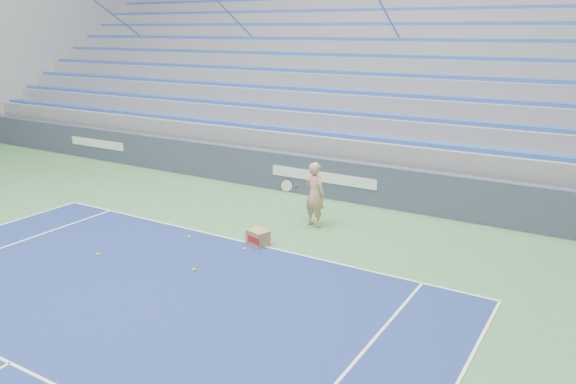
{
  "coord_description": "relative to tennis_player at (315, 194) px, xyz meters",
  "views": [
    {
      "loc": [
        6.88,
        2.55,
        4.51
      ],
      "look_at": [
        0.93,
        12.38,
        1.15
      ],
      "focal_mm": 35.0,
      "sensor_mm": 36.0,
      "label": 1
    }
  ],
  "objects": [
    {
      "name": "sponsor_barrier",
      "position": [
        -0.89,
        2.26,
        -0.23
      ],
      "size": [
        30.0,
        0.32,
        1.1
      ],
      "color": "#384055",
      "rests_on": "ground"
    },
    {
      "name": "tennis_ball_3",
      "position": [
        -0.52,
        -2.13,
        -0.74
      ],
      "size": [
        0.07,
        0.07,
        0.07
      ],
      "primitive_type": "sphere",
      "color": "yellow",
      "rests_on": "ground"
    },
    {
      "name": "tennis_ball_4",
      "position": [
        -2.93,
        -3.93,
        -0.74
      ],
      "size": [
        0.07,
        0.07,
        0.07
      ],
      "primitive_type": "sphere",
      "color": "yellow",
      "rests_on": "ground"
    },
    {
      "name": "bleachers",
      "position": [
        -0.9,
        7.97,
        1.58
      ],
      "size": [
        31.0,
        9.15,
        7.3
      ],
      "color": "gray",
      "rests_on": "ground"
    },
    {
      "name": "tennis_ball_2",
      "position": [
        -3.47,
        -1.27,
        -0.74
      ],
      "size": [
        0.07,
        0.07,
        0.07
      ],
      "primitive_type": "sphere",
      "color": "yellow",
      "rests_on": "ground"
    },
    {
      "name": "ball_box",
      "position": [
        -0.45,
        -1.71,
        -0.61
      ],
      "size": [
        0.52,
        0.45,
        0.34
      ],
      "color": "#9B774B",
      "rests_on": "ground"
    },
    {
      "name": "tennis_ball_0",
      "position": [
        -2.0,
        -2.18,
        -0.74
      ],
      "size": [
        0.07,
        0.07,
        0.07
      ],
      "primitive_type": "sphere",
      "color": "yellow",
      "rests_on": "ground"
    },
    {
      "name": "tennis_player",
      "position": [
        0.0,
        0.0,
        0.0
      ],
      "size": [
        0.92,
        0.86,
        1.55
      ],
      "color": "tan",
      "rests_on": "ground"
    },
    {
      "name": "tennis_ball_1",
      "position": [
        -0.73,
        -3.5,
        -0.74
      ],
      "size": [
        0.07,
        0.07,
        0.07
      ],
      "primitive_type": "sphere",
      "color": "yellow",
      "rests_on": "ground"
    }
  ]
}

